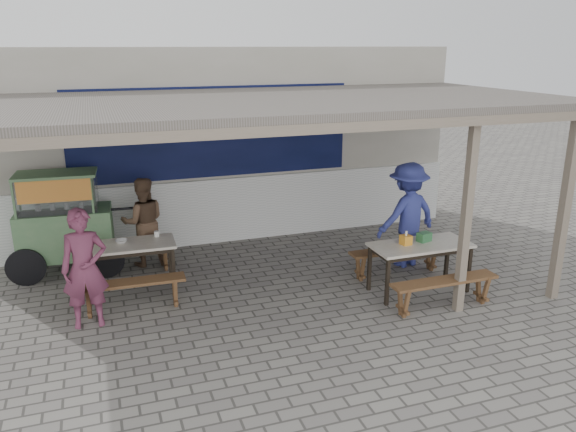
% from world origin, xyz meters
% --- Properties ---
extents(ground, '(60.00, 60.00, 0.00)m').
position_xyz_m(ground, '(0.00, 0.00, 0.00)').
color(ground, slate).
rests_on(ground, ground).
extents(back_wall, '(9.00, 1.28, 3.50)m').
position_xyz_m(back_wall, '(-0.00, 3.58, 1.72)').
color(back_wall, '#BBB3A8').
rests_on(back_wall, ground).
extents(warung_roof, '(9.00, 4.21, 2.81)m').
position_xyz_m(warung_roof, '(0.02, 0.90, 2.71)').
color(warung_roof, '#635A55').
rests_on(warung_roof, ground).
extents(table_left, '(1.37, 0.68, 0.75)m').
position_xyz_m(table_left, '(-1.90, 1.23, 0.67)').
color(table_left, beige).
rests_on(table_left, ground).
extents(bench_left_street, '(1.46, 0.32, 0.45)m').
position_xyz_m(bench_left_street, '(-1.92, 0.53, 0.34)').
color(bench_left_street, brown).
rests_on(bench_left_street, ground).
extents(bench_left_wall, '(1.46, 0.32, 0.45)m').
position_xyz_m(bench_left_wall, '(-1.87, 1.93, 0.34)').
color(bench_left_wall, brown).
rests_on(bench_left_wall, ground).
extents(table_right, '(1.48, 0.67, 0.75)m').
position_xyz_m(table_right, '(2.16, -0.17, 0.67)').
color(table_right, beige).
rests_on(table_right, ground).
extents(bench_right_street, '(1.58, 0.29, 0.45)m').
position_xyz_m(bench_right_street, '(2.16, -0.82, 0.34)').
color(bench_right_street, brown).
rests_on(bench_right_street, ground).
extents(bench_right_wall, '(1.58, 0.29, 0.45)m').
position_xyz_m(bench_right_wall, '(2.16, 0.48, 0.34)').
color(bench_right_wall, brown).
rests_on(bench_right_wall, ground).
extents(vendor_cart, '(2.11, 0.90, 1.65)m').
position_xyz_m(vendor_cart, '(-2.80, 2.31, 0.90)').
color(vendor_cart, '#64885A').
rests_on(vendor_cart, ground).
extents(patron_street_side, '(0.58, 0.39, 1.59)m').
position_xyz_m(patron_street_side, '(-2.49, 0.32, 0.79)').
color(patron_street_side, '#6E304B').
rests_on(patron_street_side, ground).
extents(patron_wall_side, '(0.73, 0.57, 1.49)m').
position_xyz_m(patron_wall_side, '(-1.58, 2.26, 0.74)').
color(patron_wall_side, brown).
rests_on(patron_wall_side, ground).
extents(patron_right_table, '(1.22, 0.84, 1.74)m').
position_xyz_m(patron_right_table, '(2.52, 0.83, 0.87)').
color(patron_right_table, '#343D93').
rests_on(patron_right_table, ground).
extents(tissue_box, '(0.16, 0.16, 0.14)m').
position_xyz_m(tissue_box, '(1.93, -0.12, 0.82)').
color(tissue_box, orange).
rests_on(tissue_box, table_right).
extents(donation_box, '(0.23, 0.18, 0.13)m').
position_xyz_m(donation_box, '(2.26, -0.09, 0.82)').
color(donation_box, '#316E3F').
rests_on(donation_box, table_right).
extents(condiment_jar, '(0.08, 0.08, 0.08)m').
position_xyz_m(condiment_jar, '(-1.46, 1.42, 0.79)').
color(condiment_jar, white).
rests_on(condiment_jar, table_left).
extents(condiment_bowl, '(0.19, 0.19, 0.04)m').
position_xyz_m(condiment_bowl, '(-1.98, 1.31, 0.77)').
color(condiment_bowl, white).
rests_on(condiment_bowl, table_left).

